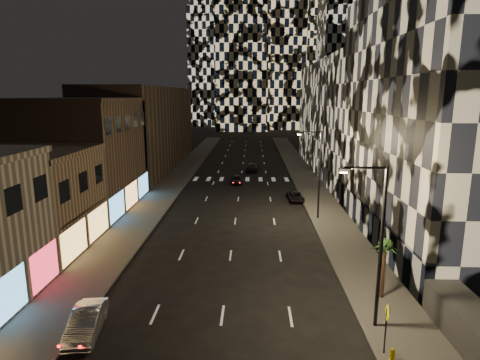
# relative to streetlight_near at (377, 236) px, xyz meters

# --- Properties ---
(sidewalk_left) EXTENTS (4.00, 120.00, 0.15)m
(sidewalk_left) POSITION_rel_streetlight_near_xyz_m (-18.35, 40.00, -5.28)
(sidewalk_left) COLOR #47443F
(sidewalk_left) RESTS_ON ground
(sidewalk_right) EXTENTS (4.00, 120.00, 0.15)m
(sidewalk_right) POSITION_rel_streetlight_near_xyz_m (1.65, 40.00, -5.28)
(sidewalk_right) COLOR #47443F
(sidewalk_right) RESTS_ON ground
(curb_left) EXTENTS (0.20, 120.00, 0.15)m
(curb_left) POSITION_rel_streetlight_near_xyz_m (-16.25, 40.00, -5.28)
(curb_left) COLOR #4C4C47
(curb_left) RESTS_ON ground
(curb_right) EXTENTS (0.20, 120.00, 0.15)m
(curb_right) POSITION_rel_streetlight_near_xyz_m (-0.45, 40.00, -5.28)
(curb_right) COLOR #4C4C47
(curb_right) RESTS_ON ground
(retail_tan) EXTENTS (10.00, 10.00, 8.00)m
(retail_tan) POSITION_rel_streetlight_near_xyz_m (-25.35, 11.00, -1.35)
(retail_tan) COLOR brown
(retail_tan) RESTS_ON ground
(retail_brown) EXTENTS (10.00, 15.00, 12.00)m
(retail_brown) POSITION_rel_streetlight_near_xyz_m (-25.35, 23.50, 0.65)
(retail_brown) COLOR brown
(retail_brown) RESTS_ON ground
(retail_filler_left) EXTENTS (10.00, 40.00, 14.00)m
(retail_filler_left) POSITION_rel_streetlight_near_xyz_m (-25.35, 50.00, 1.65)
(retail_filler_left) COLOR brown
(retail_filler_left) RESTS_ON ground
(midrise_right) EXTENTS (16.00, 25.00, 22.00)m
(midrise_right) POSITION_rel_streetlight_near_xyz_m (11.65, 14.50, 5.65)
(midrise_right) COLOR #232326
(midrise_right) RESTS_ON ground
(midrise_base) EXTENTS (0.60, 25.00, 3.00)m
(midrise_base) POSITION_rel_streetlight_near_xyz_m (3.95, 14.50, -3.85)
(midrise_base) COLOR #383838
(midrise_base) RESTS_ON ground
(plinth_right) EXTENTS (2.00, 8.00, 2.00)m
(plinth_right) POSITION_rel_streetlight_near_xyz_m (4.65, -2.00, -4.35)
(plinth_right) COLOR #383838
(plinth_right) RESTS_ON ground
(midrise_filler_right) EXTENTS (16.00, 40.00, 18.00)m
(midrise_filler_right) POSITION_rel_streetlight_near_xyz_m (11.65, 47.00, 3.65)
(midrise_filler_right) COLOR #232326
(midrise_filler_right) RESTS_ON ground
(streetlight_near) EXTENTS (2.55, 0.25, 9.00)m
(streetlight_near) POSITION_rel_streetlight_near_xyz_m (0.00, 0.00, 0.00)
(streetlight_near) COLOR black
(streetlight_near) RESTS_ON sidewalk_right
(streetlight_far) EXTENTS (2.55, 0.25, 9.00)m
(streetlight_far) POSITION_rel_streetlight_near_xyz_m (0.00, 20.00, 0.00)
(streetlight_far) COLOR black
(streetlight_far) RESTS_ON sidewalk_right
(car_silver_parked) EXTENTS (2.02, 4.41, 1.40)m
(car_silver_parked) POSITION_rel_streetlight_near_xyz_m (-15.55, -1.05, -4.65)
(car_silver_parked) COLOR #A7A7AC
(car_silver_parked) RESTS_ON ground
(car_dark_midlane) EXTENTS (1.53, 3.69, 1.25)m
(car_dark_midlane) POSITION_rel_streetlight_near_xyz_m (-8.85, 36.71, -4.73)
(car_dark_midlane) COLOR black
(car_dark_midlane) RESTS_ON ground
(car_dark_oncoming) EXTENTS (2.23, 4.84, 1.37)m
(car_dark_oncoming) POSITION_rel_streetlight_near_xyz_m (-6.64, 46.81, -4.67)
(car_dark_oncoming) COLOR black
(car_dark_oncoming) RESTS_ON ground
(car_dark_rightlane) EXTENTS (1.98, 3.99, 1.09)m
(car_dark_rightlane) POSITION_rel_streetlight_near_xyz_m (-1.35, 27.18, -4.81)
(car_dark_rightlane) COLOR black
(car_dark_rightlane) RESTS_ON ground
(fire_hydrant) EXTENTS (0.33, 0.32, 0.67)m
(fire_hydrant) POSITION_rel_streetlight_near_xyz_m (0.15, -3.07, -4.89)
(fire_hydrant) COLOR yellow
(fire_hydrant) RESTS_ON sidewalk_right
(ped_sign) EXTENTS (0.21, 0.87, 2.64)m
(ped_sign) POSITION_rel_streetlight_near_xyz_m (-0.06, -2.47, -3.42)
(ped_sign) COLOR black
(ped_sign) RESTS_ON sidewalk_right
(palm_tree) EXTENTS (1.94, 1.94, 3.82)m
(palm_tree) POSITION_rel_streetlight_near_xyz_m (1.59, 3.22, -2.05)
(palm_tree) COLOR #47331E
(palm_tree) RESTS_ON sidewalk_right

